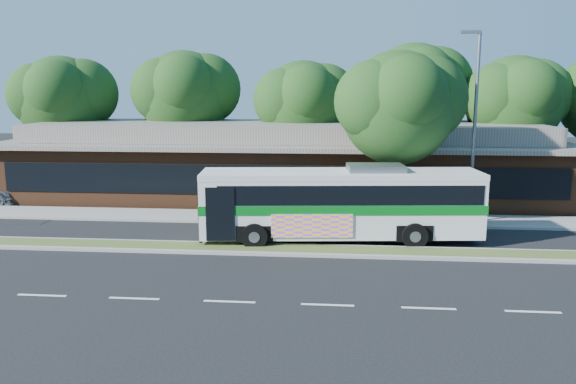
% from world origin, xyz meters
% --- Properties ---
extents(ground, '(120.00, 120.00, 0.00)m').
position_xyz_m(ground, '(0.00, 0.00, 0.00)').
color(ground, black).
rests_on(ground, ground).
extents(median_strip, '(26.00, 1.10, 0.15)m').
position_xyz_m(median_strip, '(0.00, 0.60, 0.07)').
color(median_strip, '#425624').
rests_on(median_strip, ground).
extents(sidewalk, '(44.00, 2.60, 0.12)m').
position_xyz_m(sidewalk, '(0.00, 6.40, 0.06)').
color(sidewalk, gray).
rests_on(sidewalk, ground).
extents(plaza_building, '(33.20, 11.20, 4.45)m').
position_xyz_m(plaza_building, '(0.00, 12.99, 2.13)').
color(plaza_building, '#542E1A').
rests_on(plaza_building, ground).
extents(lamp_post, '(0.93, 0.18, 9.07)m').
position_xyz_m(lamp_post, '(9.56, 6.00, 4.90)').
color(lamp_post, slate).
rests_on(lamp_post, ground).
extents(tree_bg_a, '(6.47, 5.80, 8.63)m').
position_xyz_m(tree_bg_a, '(-14.58, 15.14, 5.87)').
color(tree_bg_a, black).
rests_on(tree_bg_a, ground).
extents(tree_bg_b, '(6.69, 6.00, 9.00)m').
position_xyz_m(tree_bg_b, '(-6.57, 16.14, 6.14)').
color(tree_bg_b, black).
rests_on(tree_bg_b, ground).
extents(tree_bg_c, '(6.24, 5.60, 8.26)m').
position_xyz_m(tree_bg_c, '(1.40, 15.13, 5.59)').
color(tree_bg_c, black).
rests_on(tree_bg_c, ground).
extents(tree_bg_d, '(6.91, 6.20, 9.37)m').
position_xyz_m(tree_bg_d, '(8.45, 16.15, 6.42)').
color(tree_bg_d, black).
rests_on(tree_bg_d, ground).
extents(tree_bg_e, '(6.47, 5.80, 8.50)m').
position_xyz_m(tree_bg_e, '(14.42, 15.14, 5.74)').
color(tree_bg_e, black).
rests_on(tree_bg_e, ground).
extents(transit_bus, '(11.95, 3.70, 3.30)m').
position_xyz_m(transit_bus, '(3.43, 2.40, 1.84)').
color(transit_bus, silver).
rests_on(transit_bus, ground).
extents(sidewalk_tree, '(5.94, 5.33, 8.23)m').
position_xyz_m(sidewalk_tree, '(6.38, 5.96, 5.69)').
color(sidewalk_tree, black).
rests_on(sidewalk_tree, ground).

